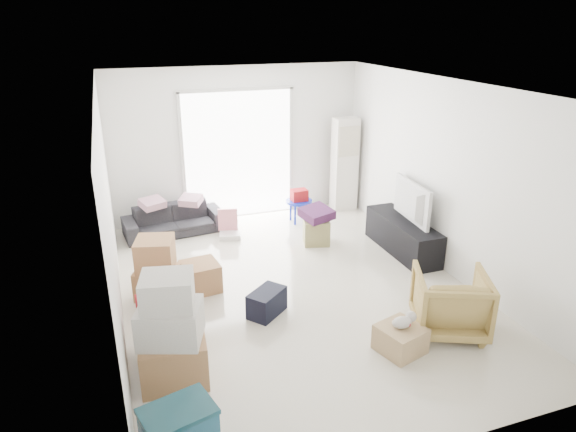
{
  "coord_description": "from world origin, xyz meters",
  "views": [
    {
      "loc": [
        -2.13,
        -5.78,
        3.46
      ],
      "look_at": [
        -0.03,
        0.2,
        0.99
      ],
      "focal_mm": 32.0,
      "sensor_mm": 36.0,
      "label": 1
    }
  ],
  "objects_px": {
    "sofa": "(173,215)",
    "ottoman": "(316,231)",
    "ac_tower": "(344,165)",
    "tv_console": "(403,236)",
    "wood_crate": "(400,339)",
    "kids_table": "(299,199)",
    "television": "(404,216)",
    "armchair": "(451,299)"
  },
  "relations": [
    {
      "from": "armchair",
      "to": "kids_table",
      "type": "bearing_deg",
      "value": -59.54
    },
    {
      "from": "ottoman",
      "to": "wood_crate",
      "type": "xyz_separation_m",
      "value": [
        -0.23,
        -3.01,
        -0.05
      ]
    },
    {
      "from": "armchair",
      "to": "ottoman",
      "type": "height_order",
      "value": "armchair"
    },
    {
      "from": "ottoman",
      "to": "wood_crate",
      "type": "distance_m",
      "value": 3.02
    },
    {
      "from": "ac_tower",
      "to": "sofa",
      "type": "height_order",
      "value": "ac_tower"
    },
    {
      "from": "television",
      "to": "armchair",
      "type": "distance_m",
      "value": 2.2
    },
    {
      "from": "television",
      "to": "tv_console",
      "type": "bearing_deg",
      "value": 0.0
    },
    {
      "from": "ottoman",
      "to": "tv_console",
      "type": "bearing_deg",
      "value": -32.97
    },
    {
      "from": "ottoman",
      "to": "wood_crate",
      "type": "relative_size",
      "value": 0.9
    },
    {
      "from": "tv_console",
      "to": "ac_tower",
      "type": "bearing_deg",
      "value": 91.38
    },
    {
      "from": "sofa",
      "to": "ottoman",
      "type": "xyz_separation_m",
      "value": [
        2.13,
        -1.18,
        -0.12
      ]
    },
    {
      "from": "kids_table",
      "to": "television",
      "type": "bearing_deg",
      "value": -57.43
    },
    {
      "from": "sofa",
      "to": "ac_tower",
      "type": "bearing_deg",
      "value": -3.49
    },
    {
      "from": "sofa",
      "to": "ottoman",
      "type": "relative_size",
      "value": 4.06
    },
    {
      "from": "television",
      "to": "wood_crate",
      "type": "xyz_separation_m",
      "value": [
        -1.39,
        -2.26,
        -0.44
      ]
    },
    {
      "from": "television",
      "to": "wood_crate",
      "type": "bearing_deg",
      "value": 153.22
    },
    {
      "from": "tv_console",
      "to": "wood_crate",
      "type": "distance_m",
      "value": 2.66
    },
    {
      "from": "sofa",
      "to": "ottoman",
      "type": "distance_m",
      "value": 2.44
    },
    {
      "from": "tv_console",
      "to": "sofa",
      "type": "relative_size",
      "value": 0.95
    },
    {
      "from": "sofa",
      "to": "ottoman",
      "type": "height_order",
      "value": "sofa"
    },
    {
      "from": "armchair",
      "to": "tv_console",
      "type": "bearing_deg",
      "value": -83.37
    },
    {
      "from": "tv_console",
      "to": "wood_crate",
      "type": "relative_size",
      "value": 3.49
    },
    {
      "from": "armchair",
      "to": "kids_table",
      "type": "distance_m",
      "value": 3.83
    },
    {
      "from": "tv_console",
      "to": "wood_crate",
      "type": "xyz_separation_m",
      "value": [
        -1.39,
        -2.26,
        -0.11
      ]
    },
    {
      "from": "armchair",
      "to": "kids_table",
      "type": "height_order",
      "value": "armchair"
    },
    {
      "from": "television",
      "to": "wood_crate",
      "type": "height_order",
      "value": "television"
    },
    {
      "from": "sofa",
      "to": "kids_table",
      "type": "bearing_deg",
      "value": -11.77
    },
    {
      "from": "ac_tower",
      "to": "ottoman",
      "type": "relative_size",
      "value": 4.3
    },
    {
      "from": "ac_tower",
      "to": "ottoman",
      "type": "height_order",
      "value": "ac_tower"
    },
    {
      "from": "tv_console",
      "to": "television",
      "type": "height_order",
      "value": "television"
    },
    {
      "from": "ac_tower",
      "to": "armchair",
      "type": "xyz_separation_m",
      "value": [
        -0.59,
        -4.17,
        -0.46
      ]
    },
    {
      "from": "tv_console",
      "to": "wood_crate",
      "type": "height_order",
      "value": "tv_console"
    },
    {
      "from": "wood_crate",
      "to": "ottoman",
      "type": "bearing_deg",
      "value": 85.59
    },
    {
      "from": "sofa",
      "to": "armchair",
      "type": "xyz_separation_m",
      "value": [
        2.64,
        -4.02,
        0.09
      ]
    },
    {
      "from": "tv_console",
      "to": "kids_table",
      "type": "relative_size",
      "value": 2.58
    },
    {
      "from": "ac_tower",
      "to": "wood_crate",
      "type": "xyz_separation_m",
      "value": [
        -1.34,
        -4.34,
        -0.72
      ]
    },
    {
      "from": "ac_tower",
      "to": "kids_table",
      "type": "relative_size",
      "value": 2.87
    },
    {
      "from": "sofa",
      "to": "armchair",
      "type": "distance_m",
      "value": 4.81
    },
    {
      "from": "sofa",
      "to": "armchair",
      "type": "height_order",
      "value": "armchair"
    },
    {
      "from": "wood_crate",
      "to": "tv_console",
      "type": "bearing_deg",
      "value": 58.52
    },
    {
      "from": "ac_tower",
      "to": "wood_crate",
      "type": "distance_m",
      "value": 4.6
    },
    {
      "from": "ac_tower",
      "to": "wood_crate",
      "type": "height_order",
      "value": "ac_tower"
    }
  ]
}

